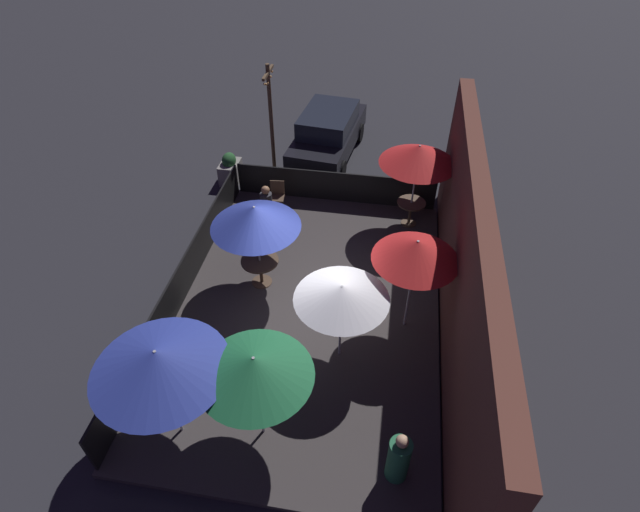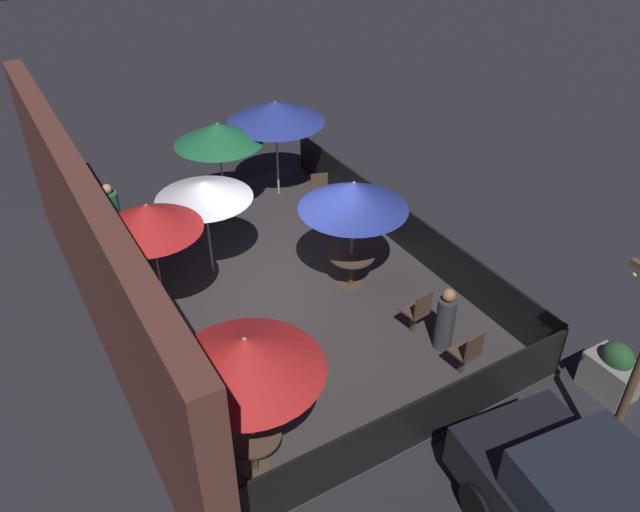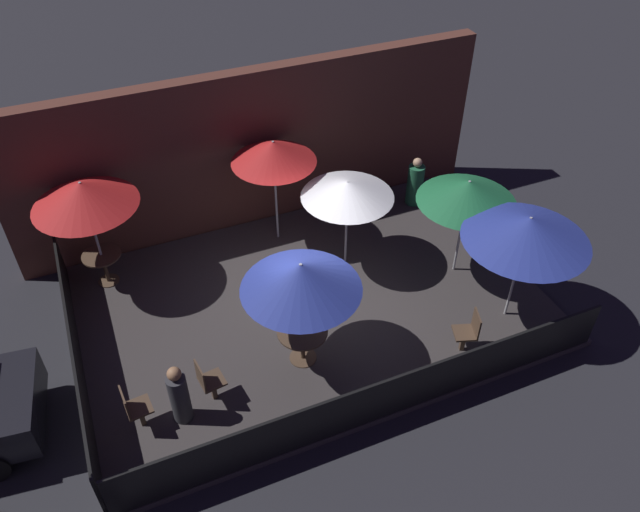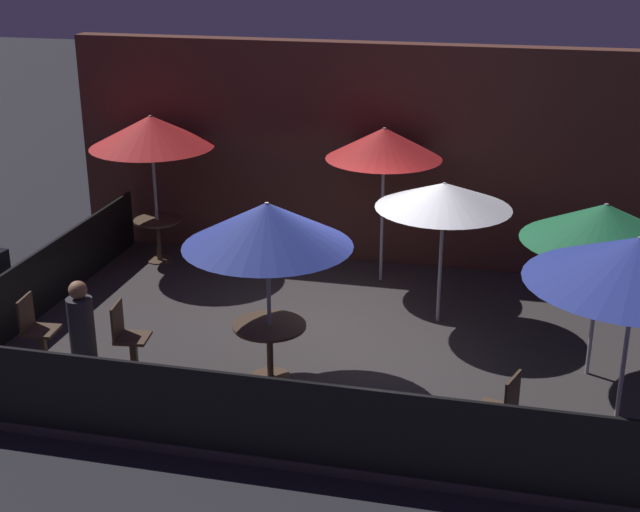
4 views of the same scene
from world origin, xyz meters
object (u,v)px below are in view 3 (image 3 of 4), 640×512
at_px(patio_umbrella_0, 83,194).
at_px(patio_chair_0, 469,331).
at_px(patio_chair_2, 134,407).
at_px(patron_0, 179,396).
at_px(patio_umbrella_5, 348,189).
at_px(patio_chair_1, 208,381).
at_px(patio_umbrella_2, 273,152).
at_px(dining_table_1, 303,336).
at_px(patron_1, 415,183).
at_px(dining_table_0, 103,260).
at_px(patio_umbrella_1, 301,277).
at_px(patio_umbrella_4, 528,229).
at_px(patio_umbrella_3, 468,191).

relative_size(patio_umbrella_0, patio_chair_0, 2.73).
height_order(patio_chair_2, patron_0, patron_0).
relative_size(patio_umbrella_5, patron_0, 1.64).
relative_size(patio_umbrella_0, patio_chair_1, 2.69).
distance_m(patio_umbrella_0, patio_umbrella_2, 3.76).
xyz_separation_m(patio_umbrella_0, patio_chair_0, (5.81, -4.47, -1.72)).
bearing_deg(patio_umbrella_5, patron_0, -148.11).
distance_m(dining_table_1, patron_1, 5.52).
xyz_separation_m(dining_table_0, dining_table_1, (2.97, -3.50, 0.01)).
height_order(patio_chair_0, patron_1, patron_1).
distance_m(patio_umbrella_1, patio_chair_1, 2.36).
bearing_deg(patio_chair_0, patio_umbrella_1, -0.00).
bearing_deg(dining_table_1, patio_chair_1, -172.61).
xyz_separation_m(patio_umbrella_2, patio_umbrella_5, (1.05, -1.34, -0.35)).
height_order(patio_umbrella_1, patio_umbrella_4, patio_umbrella_4).
xyz_separation_m(patio_umbrella_3, patio_umbrella_5, (-2.01, 1.16, -0.14)).
xyz_separation_m(patio_umbrella_4, patio_chair_1, (-5.87, 0.27, -1.62)).
relative_size(patio_umbrella_0, patio_umbrella_2, 1.00).
xyz_separation_m(patio_umbrella_3, patron_0, (-6.17, -1.43, -1.43)).
distance_m(patio_umbrella_2, patio_umbrella_5, 1.74).
bearing_deg(patio_umbrella_0, dining_table_1, -49.70).
bearing_deg(patron_1, patio_umbrella_3, -128.76).
bearing_deg(patio_chair_2, patio_umbrella_2, 39.46).
bearing_deg(patio_chair_1, patio_umbrella_5, 26.13).
xyz_separation_m(patio_umbrella_5, patio_chair_1, (-3.64, -2.41, -1.36)).
bearing_deg(patio_umbrella_0, patio_umbrella_2, 0.35).
xyz_separation_m(patio_umbrella_0, patio_chair_1, (1.18, -3.73, -1.71)).
bearing_deg(patio_umbrella_5, patio_chair_1, -146.48).
height_order(patio_umbrella_0, patio_chair_2, patio_umbrella_0).
height_order(patio_umbrella_3, dining_table_0, patio_umbrella_3).
bearing_deg(patio_chair_1, dining_table_1, 0.00).
bearing_deg(patio_umbrella_5, dining_table_0, 164.67).
xyz_separation_m(dining_table_1, patron_1, (4.27, 3.50, -0.04)).
bearing_deg(patron_0, dining_table_0, -35.55).
bearing_deg(patio_umbrella_3, patio_umbrella_4, -81.68).
bearing_deg(patio_chair_1, patron_1, 24.24).
height_order(patio_chair_1, patio_chair_2, patio_chair_1).
bearing_deg(patio_chair_1, patio_umbrella_3, 5.13).
relative_size(patio_chair_0, patron_0, 0.73).
relative_size(patio_umbrella_3, patio_chair_2, 2.47).
relative_size(dining_table_0, patio_chair_0, 0.86).
bearing_deg(patio_umbrella_5, patio_umbrella_3, -29.89).
bearing_deg(dining_table_0, dining_table_1, -49.70).
xyz_separation_m(patio_chair_0, patio_chair_1, (-4.64, 0.74, 0.01)).
xyz_separation_m(patio_umbrella_5, patron_0, (-4.16, -2.59, -1.29)).
bearing_deg(patio_umbrella_2, dining_table_0, -179.65).
xyz_separation_m(patio_umbrella_1, patio_chair_1, (-1.79, -0.23, -1.52)).
distance_m(dining_table_0, patron_1, 7.24).
bearing_deg(patron_0, patio_chair_2, 35.43).
bearing_deg(patio_umbrella_2, patio_chair_1, -124.55).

